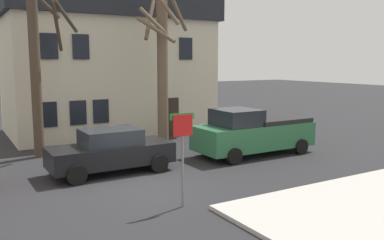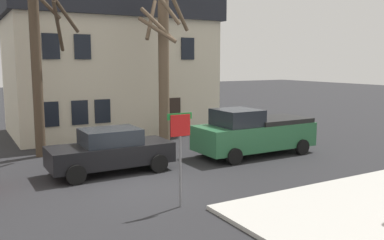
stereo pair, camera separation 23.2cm
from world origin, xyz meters
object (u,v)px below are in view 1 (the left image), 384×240
(pickup_truck_green, at_px, (253,132))
(car_black_sedan, at_px, (111,151))
(building_main, at_px, (108,61))
(street_sign_pole, at_px, (183,142))
(tree_bare_far, at_px, (162,64))
(tree_bare_mid, at_px, (38,68))

(pickup_truck_green, bearing_deg, car_black_sedan, 177.36)
(building_main, height_order, pickup_truck_green, building_main)
(building_main, xyz_separation_m, street_sign_pole, (-2.61, -13.71, -2.24))
(pickup_truck_green, xyz_separation_m, street_sign_pole, (-5.92, -4.24, 0.88))
(tree_bare_far, bearing_deg, tree_bare_mid, 175.07)
(building_main, relative_size, street_sign_pole, 4.32)
(tree_bare_mid, height_order, street_sign_pole, tree_bare_mid)
(car_black_sedan, relative_size, street_sign_pole, 1.68)
(building_main, relative_size, car_black_sedan, 2.56)
(building_main, relative_size, pickup_truck_green, 2.13)
(pickup_truck_green, bearing_deg, tree_bare_far, 124.40)
(tree_bare_far, bearing_deg, building_main, 97.34)
(car_black_sedan, height_order, street_sign_pole, street_sign_pole)
(tree_bare_far, distance_m, street_sign_pole, 8.91)
(building_main, relative_size, tree_bare_mid, 1.54)
(tree_bare_mid, bearing_deg, tree_bare_far, -4.93)
(tree_bare_far, xyz_separation_m, pickup_truck_green, (2.57, -3.76, -2.95))
(pickup_truck_green, bearing_deg, tree_bare_mid, 152.53)
(building_main, distance_m, street_sign_pole, 14.14)
(tree_bare_mid, distance_m, tree_bare_far, 5.61)
(pickup_truck_green, height_order, street_sign_pole, street_sign_pole)
(street_sign_pole, bearing_deg, car_black_sedan, 96.45)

